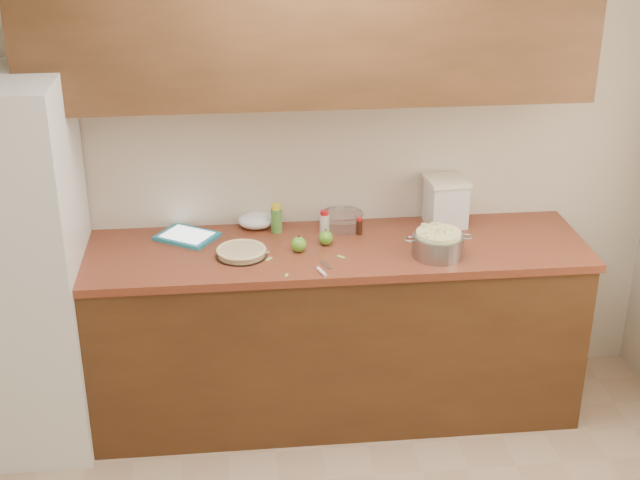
{
  "coord_description": "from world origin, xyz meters",
  "views": [
    {
      "loc": [
        -0.38,
        -2.39,
        2.7
      ],
      "look_at": [
        0.02,
        1.43,
        0.98
      ],
      "focal_mm": 50.0,
      "sensor_mm": 36.0,
      "label": 1
    }
  ],
  "objects": [
    {
      "name": "peel_c",
      "position": [
        -0.15,
        1.19,
        0.92
      ],
      "size": [
        0.02,
        0.03,
        0.0
      ],
      "primitive_type": "cube",
      "rotation": [
        0.0,
        0.0,
        -1.9
      ],
      "color": "#A1C761",
      "rests_on": "counter_run"
    },
    {
      "name": "paper_towel",
      "position": [
        -0.26,
        1.74,
        0.96
      ],
      "size": [
        0.2,
        0.18,
        0.08
      ],
      "primitive_type": "ellipsoid",
      "rotation": [
        0.0,
        0.0,
        0.16
      ],
      "color": "white",
      "rests_on": "counter_run"
    },
    {
      "name": "counter_run",
      "position": [
        0.0,
        1.48,
        0.46
      ],
      "size": [
        2.64,
        0.68,
        0.92
      ],
      "color": "#4F2E16",
      "rests_on": "ground"
    },
    {
      "name": "mixing_bowl",
      "position": [
        0.17,
        1.7,
        0.96
      ],
      "size": [
        0.22,
        0.22,
        0.08
      ],
      "rotation": [
        0.0,
        0.0,
        -0.21
      ],
      "color": "silver",
      "rests_on": "counter_run"
    },
    {
      "name": "tablet",
      "position": [
        -0.61,
        1.65,
        0.93
      ],
      "size": [
        0.34,
        0.32,
        0.02
      ],
      "rotation": [
        0.0,
        0.0,
        -0.58
      ],
      "color": "teal",
      "rests_on": "counter_run"
    },
    {
      "name": "peel_a",
      "position": [
        -0.22,
        1.36,
        0.92
      ],
      "size": [
        0.04,
        0.04,
        0.0
      ],
      "primitive_type": "cube",
      "rotation": [
        0.0,
        0.0,
        -2.23
      ],
      "color": "#A1C761",
      "rests_on": "counter_run"
    },
    {
      "name": "vanilla_bottle",
      "position": [
        0.24,
        1.61,
        0.96
      ],
      "size": [
        0.03,
        0.03,
        0.09
      ],
      "rotation": [
        0.0,
        0.0,
        0.16
      ],
      "color": "black",
      "rests_on": "counter_run"
    },
    {
      "name": "upper_cabinets",
      "position": [
        0.0,
        1.63,
        1.95
      ],
      "size": [
        2.6,
        0.34,
        0.7
      ],
      "primitive_type": "cube",
      "color": "brown",
      "rests_on": "room_shell"
    },
    {
      "name": "room_shell",
      "position": [
        0.0,
        0.0,
        1.3
      ],
      "size": [
        3.6,
        3.6,
        3.6
      ],
      "color": "tan",
      "rests_on": "ground"
    },
    {
      "name": "peel_b",
      "position": [
        0.11,
        1.35,
        0.92
      ],
      "size": [
        0.04,
        0.04,
        0.0
      ],
      "primitive_type": "cube",
      "rotation": [
        0.0,
        0.0,
        -0.79
      ],
      "color": "#A1C761",
      "rests_on": "counter_run"
    },
    {
      "name": "lemon_bottle",
      "position": [
        -0.17,
        1.68,
        0.99
      ],
      "size": [
        0.05,
        0.05,
        0.15
      ],
      "rotation": [
        0.0,
        0.0,
        0.11
      ],
      "color": "#4C8C38",
      "rests_on": "counter_run"
    },
    {
      "name": "apple_center",
      "position": [
        0.06,
        1.5,
        0.96
      ],
      "size": [
        0.07,
        0.07,
        0.08
      ],
      "color": "#569922",
      "rests_on": "counter_run"
    },
    {
      "name": "peel_d",
      "position": [
        -0.23,
        1.43,
        0.92
      ],
      "size": [
        0.03,
        0.03,
        0.0
      ],
      "primitive_type": "cube",
      "rotation": [
        0.0,
        0.0,
        -2.42
      ],
      "color": "#A1C761",
      "rests_on": "counter_run"
    },
    {
      "name": "colander",
      "position": [
        0.57,
        1.32,
        0.98
      ],
      "size": [
        0.33,
        0.24,
        0.12
      ],
      "rotation": [
        0.0,
        0.0,
        -0.33
      ],
      "color": "gray",
      "rests_on": "counter_run"
    },
    {
      "name": "flour_canister",
      "position": [
        0.69,
        1.69,
        1.04
      ],
      "size": [
        0.22,
        0.22,
        0.25
      ],
      "rotation": [
        0.0,
        0.0,
        0.09
      ],
      "color": "silver",
      "rests_on": "counter_run"
    },
    {
      "name": "cinnamon_shaker",
      "position": [
        0.07,
        1.64,
        0.98
      ],
      "size": [
        0.05,
        0.05,
        0.12
      ],
      "rotation": [
        0.0,
        0.0,
        0.32
      ],
      "color": "beige",
      "rests_on": "counter_run"
    },
    {
      "name": "paring_knife",
      "position": [
        0.01,
        1.2,
        0.93
      ],
      "size": [
        0.07,
        0.17,
        0.02
      ],
      "rotation": [
        0.0,
        0.0,
        0.33
      ],
      "color": "gray",
      "rests_on": "counter_run"
    },
    {
      "name": "fridge",
      "position": [
        -1.44,
        1.44,
        0.9
      ],
      "size": [
        0.7,
        0.7,
        1.8
      ],
      "primitive_type": "cube",
      "color": "white",
      "rests_on": "ground"
    },
    {
      "name": "apple_left",
      "position": [
        -0.08,
        1.44,
        0.96
      ],
      "size": [
        0.07,
        0.07,
        0.09
      ],
      "color": "#569922",
      "rests_on": "counter_run"
    },
    {
      "name": "pie",
      "position": [
        -0.35,
        1.42,
        0.94
      ],
      "size": [
        0.24,
        0.24,
        0.04
      ],
      "rotation": [
        0.0,
        0.0,
        -0.37
      ],
      "color": "silver",
      "rests_on": "counter_run"
    }
  ]
}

